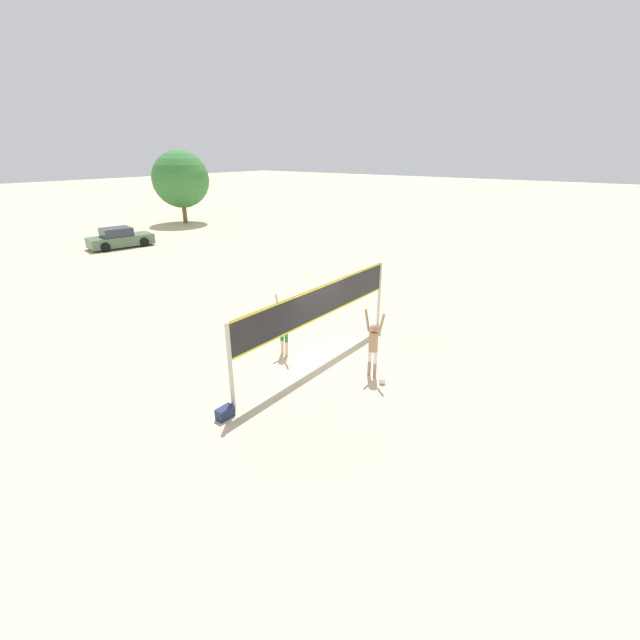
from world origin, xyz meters
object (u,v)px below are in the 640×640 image
gear_bag (225,413)px  volleyball_net (320,308)px  parked_car_near (120,239)px  player_spiker (373,343)px  volleyball (382,381)px  tree_left_cluster (181,179)px  player_blocker (284,324)px

gear_bag → volleyball_net: bearing=1.2°
parked_car_near → player_spiker: bearing=-91.0°
volleyball_net → volleyball: (-0.19, -2.48, -1.69)m
tree_left_cluster → player_blocker: bearing=-120.4°
volleyball_net → parked_car_near: volleyball_net is taller
gear_bag → tree_left_cluster: 33.91m
player_blocker → volleyball: size_ratio=9.88×
gear_bag → parked_car_near: parked_car_near is taller
gear_bag → player_blocker: bearing=18.8°
volleyball → tree_left_cluster: size_ratio=0.03×
player_spiker → parked_car_near: size_ratio=0.48×
gear_bag → tree_left_cluster: tree_left_cluster is taller
parked_car_near → tree_left_cluster: tree_left_cluster is taller
player_blocker → volleyball: bearing=3.8°
volleyball_net → tree_left_cluster: bearing=61.4°
gear_bag → parked_car_near: (9.58, 22.13, 0.47)m
volleyball_net → volleyball: size_ratio=36.59×
player_blocker → tree_left_cluster: bearing=149.6°
volleyball_net → tree_left_cluster: 31.49m
volleyball_net → gear_bag: (-4.20, -0.09, -1.64)m
volleyball_net → gear_bag: volleyball_net is taller
gear_bag → tree_left_cluster: bearing=55.2°
volleyball_net → player_spiker: bearing=-89.6°
volleyball_net → player_spiker: (0.01, -1.99, -0.66)m
player_blocker → volleyball: (0.25, -3.68, -1.00)m
parked_car_near → volleyball: bearing=-91.3°
player_spiker → gear_bag: player_spiker is taller
volleyball_net → gear_bag: bearing=-178.8°
player_spiker → player_blocker: size_ratio=1.03×
player_blocker → player_spiker: bearing=8.0°
player_blocker → parked_car_near: 21.65m
volleyball_net → volleyball: bearing=-94.4°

